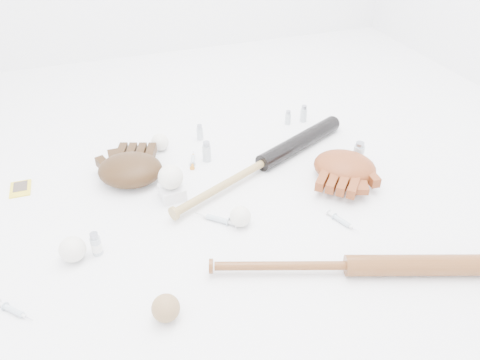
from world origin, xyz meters
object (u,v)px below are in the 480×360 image
object	(u,v)px
bat_dark	(263,163)
bat_wood	(349,266)
pedestal	(172,192)
glove_dark	(130,169)

from	to	relation	value
bat_dark	bat_wood	bearing A→B (deg)	-111.67
pedestal	bat_wood	bearing A→B (deg)	-52.51
bat_wood	pedestal	distance (m)	0.65
bat_wood	glove_dark	xyz separation A→B (m)	(-0.52, 0.67, 0.02)
pedestal	glove_dark	bearing A→B (deg)	128.71
bat_dark	bat_wood	world-z (taller)	bat_dark
bat_dark	glove_dark	distance (m)	0.49
bat_wood	pedestal	size ratio (longest dim) A/B	10.46
bat_dark	pedestal	xyz separation A→B (m)	(-0.36, -0.05, -0.01)
bat_dark	glove_dark	size ratio (longest dim) A/B	3.29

